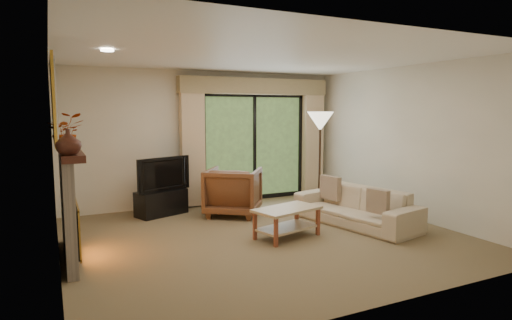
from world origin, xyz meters
name	(u,v)px	position (x,y,z in m)	size (l,w,h in m)	color
floor	(265,236)	(0.00, 0.00, 0.00)	(5.50, 5.50, 0.00)	brown
ceiling	(265,56)	(0.00, 0.00, 2.60)	(5.50, 5.50, 0.00)	white
wall_back	(207,138)	(0.00, 2.50, 1.30)	(5.00, 5.00, 0.00)	beige
wall_front	(389,170)	(0.00, -2.50, 1.30)	(5.00, 5.00, 0.00)	beige
wall_left	(54,158)	(-2.75, 0.00, 1.30)	(5.00, 5.00, 0.00)	beige
wall_right	(408,142)	(2.75, 0.00, 1.30)	(5.00, 5.00, 0.00)	beige
fireplace	(67,205)	(-2.63, 0.20, 0.69)	(0.24, 1.70, 1.37)	slate
mirror	(54,101)	(-2.71, 0.20, 1.95)	(0.07, 1.45, 1.02)	gold
sliding_door	(254,147)	(1.00, 2.45, 1.10)	(2.26, 0.10, 2.16)	black
curtain_left	(193,144)	(-0.35, 2.34, 1.20)	(0.45, 0.18, 2.35)	#CDAF87
curtain_right	(312,140)	(2.35, 2.34, 1.20)	(0.45, 0.18, 2.35)	#CDAF87
cornice	(256,86)	(1.00, 2.36, 2.32)	(3.20, 0.24, 0.32)	#98845C
media_console	(161,203)	(-1.06, 1.95, 0.22)	(0.88, 0.40, 0.44)	black
tv	(161,174)	(-1.06, 1.95, 0.74)	(1.04, 0.13, 0.60)	black
armchair	(233,191)	(0.09, 1.41, 0.42)	(0.90, 0.92, 0.84)	brown
sofa	(355,206)	(1.61, -0.07, 0.30)	(2.06, 0.81, 0.60)	tan
pillow_near	(378,201)	(1.54, -0.66, 0.51)	(0.09, 0.36, 0.36)	#522723
pillow_far	(330,188)	(1.54, 0.53, 0.52)	(0.11, 0.40, 0.40)	#522723
coffee_table	(287,223)	(0.27, -0.19, 0.22)	(0.97, 0.54, 0.44)	tan
floor_lamp	(320,161)	(1.71, 1.11, 0.91)	(0.49, 0.49, 1.82)	#FFF4D0
vase	(68,142)	(-2.61, -0.49, 1.51)	(0.27, 0.27, 0.28)	#3D1B12
branches	(66,132)	(-2.61, 0.02, 1.59)	(0.40, 0.35, 0.45)	#9E380A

